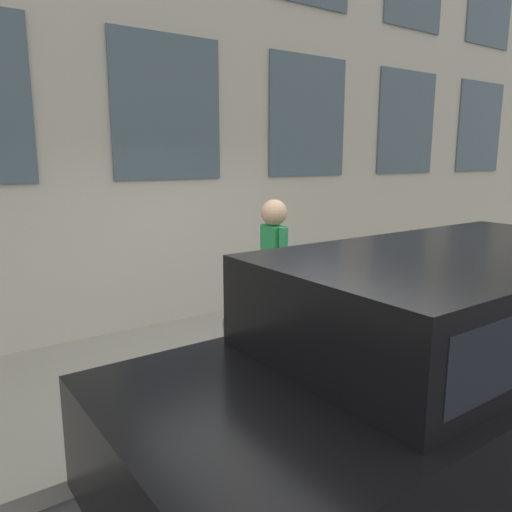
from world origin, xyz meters
The scene contains 6 objects.
ground_plane centered at (0.00, 0.00, 0.00)m, with size 80.00×80.00×0.00m, color #38383A.
sidewalk centered at (1.34, 0.00, 0.07)m, with size 2.68×60.00×0.15m.
building_facade centered at (2.83, 0.00, 3.53)m, with size 0.33×40.00×7.04m.
fire_hydrant centered at (0.70, 0.28, 0.51)m, with size 0.37×0.47×0.71m.
person centered at (0.91, -0.33, 1.19)m, with size 0.42×0.28×1.74m.
parked_truck_black_near centered at (-1.25, -0.34, 0.96)m, with size 1.84×4.97×1.68m.
Camera 1 is at (-3.22, 2.84, 2.31)m, focal length 35.00 mm.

